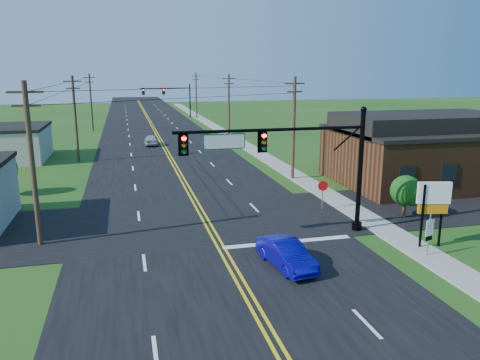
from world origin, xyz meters
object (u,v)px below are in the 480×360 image
object	(u,v)px
signal_mast_far	(168,95)
route_sign	(429,232)
blue_car	(286,255)
stop_sign	(323,189)
signal_mast_main	(289,157)

from	to	relation	value
signal_mast_far	route_sign	xyz separation A→B (m)	(5.98, -76.66, -3.18)
blue_car	route_sign	world-z (taller)	route_sign
signal_mast_far	stop_sign	size ratio (longest dim) A/B	5.23
signal_mast_main	blue_car	bearing A→B (deg)	-110.48
signal_mast_far	blue_car	distance (m)	76.31
signal_mast_far	route_sign	distance (m)	76.96
signal_mast_main	route_sign	world-z (taller)	signal_mast_main
signal_mast_far	signal_mast_main	bearing A→B (deg)	-90.08
signal_mast_far	blue_car	world-z (taller)	signal_mast_far
blue_car	stop_sign	size ratio (longest dim) A/B	1.96
signal_mast_main	stop_sign	world-z (taller)	signal_mast_main
blue_car	route_sign	distance (m)	7.69
route_sign	stop_sign	world-z (taller)	route_sign
signal_mast_main	route_sign	size ratio (longest dim) A/B	4.82
signal_mast_main	signal_mast_far	size ratio (longest dim) A/B	1.03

